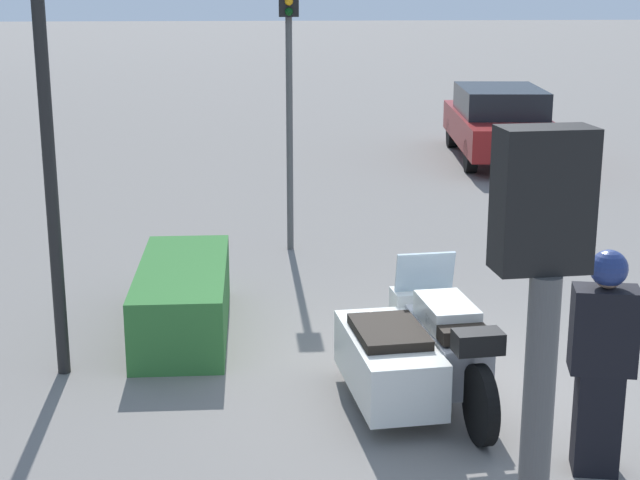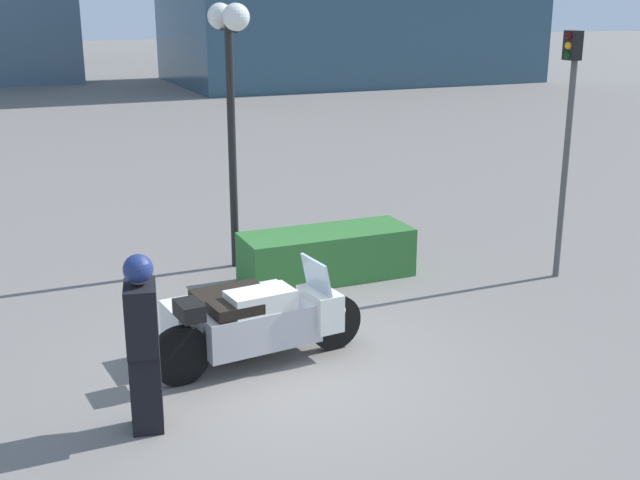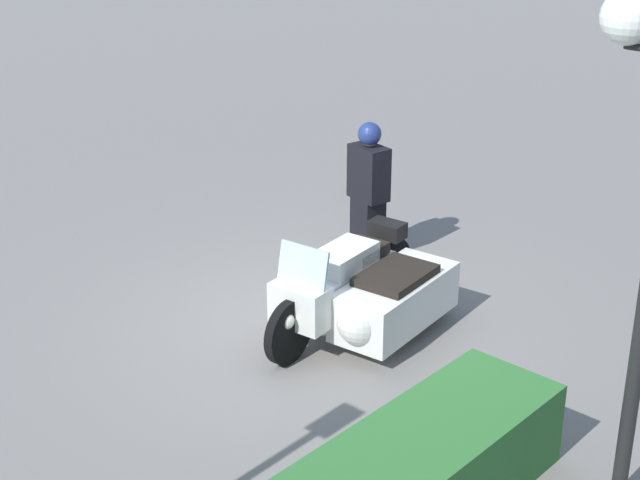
# 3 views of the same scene
# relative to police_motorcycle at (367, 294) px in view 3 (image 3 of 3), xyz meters

# --- Properties ---
(ground_plane) EXTENTS (160.00, 160.00, 0.00)m
(ground_plane) POSITION_rel_police_motorcycle_xyz_m (0.19, -0.64, -0.47)
(ground_plane) COLOR slate
(police_motorcycle) EXTENTS (2.58, 1.26, 1.16)m
(police_motorcycle) POSITION_rel_police_motorcycle_xyz_m (0.00, 0.00, 0.00)
(police_motorcycle) COLOR black
(police_motorcycle) RESTS_ON ground
(officer_rider) EXTENTS (0.38, 0.53, 1.77)m
(officer_rider) POSITION_rel_police_motorcycle_xyz_m (-1.46, -1.19, 0.46)
(officer_rider) COLOR black
(officer_rider) RESTS_ON ground
(hedge_bush_curbside) EXTENTS (2.53, 0.93, 0.73)m
(hedge_bush_curbside) POSITION_rel_police_motorcycle_xyz_m (1.88, 2.17, -0.11)
(hedge_bush_curbside) COLOR #337033
(hedge_bush_curbside) RESTS_ON ground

